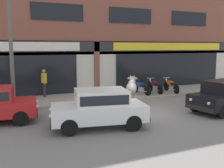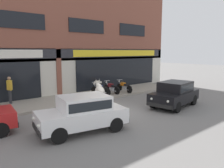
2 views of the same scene
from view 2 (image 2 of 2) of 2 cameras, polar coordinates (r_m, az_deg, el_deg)
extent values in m
plane|color=slate|center=(11.74, -1.65, -7.33)|extent=(90.00, 90.00, 0.00)
cube|color=gray|center=(14.78, -10.79, -3.87)|extent=(19.00, 3.15, 0.14)
cube|color=brown|center=(16.25, -14.67, 16.43)|extent=(23.00, 0.55, 5.94)
cube|color=beige|center=(16.16, -14.16, 2.92)|extent=(23.00, 0.55, 3.40)
cube|color=#28282D|center=(15.80, -13.84, 7.72)|extent=(22.08, 0.08, 0.64)
cube|color=brown|center=(15.89, -13.70, 2.85)|extent=(0.36, 0.12, 3.40)
cube|color=black|center=(19.14, 2.00, 2.96)|extent=(8.74, 0.10, 2.40)
cube|color=yellow|center=(19.03, 2.07, 8.06)|extent=(9.20, 0.05, 0.52)
cube|color=black|center=(15.01, -22.83, 15.09)|extent=(3.13, 0.06, 1.00)
cube|color=black|center=(17.14, -6.51, 14.79)|extent=(3.13, 0.06, 1.00)
cube|color=black|center=(20.24, 5.45, 13.83)|extent=(3.13, 0.06, 1.00)
ellipsoid|color=#9E998E|center=(11.96, -3.20, -2.02)|extent=(1.15, 1.47, 0.60)
sphere|color=#9E998E|center=(12.20, -3.37, -0.74)|extent=(0.32, 0.32, 0.32)
cylinder|color=#9E998E|center=(12.50, -4.07, -4.65)|extent=(0.12, 0.12, 0.72)
cylinder|color=#9E998E|center=(12.53, -2.77, -4.60)|extent=(0.12, 0.12, 0.72)
cylinder|color=#9E998E|center=(11.66, -3.62, -5.61)|extent=(0.12, 0.12, 0.72)
cylinder|color=#9E998E|center=(11.70, -2.22, -5.56)|extent=(0.12, 0.12, 0.72)
cylinder|color=#9E998E|center=(12.74, -3.65, -0.69)|extent=(0.44, 0.52, 0.43)
cube|color=#9E998E|center=(12.97, -3.79, 0.24)|extent=(0.37, 0.42, 0.26)
cube|color=slate|center=(13.15, -3.87, 0.18)|extent=(0.21, 0.20, 0.14)
cone|color=beige|center=(12.89, -4.22, 0.99)|extent=(0.11, 0.13, 0.19)
cone|color=beige|center=(12.91, -3.34, 1.01)|extent=(0.11, 0.13, 0.19)
cube|color=#9E998E|center=(12.86, -4.46, 0.43)|extent=(0.14, 0.10, 0.10)
cube|color=#9E998E|center=(12.90, -3.05, 0.47)|extent=(0.14, 0.10, 0.10)
cylinder|color=#9E998E|center=(11.28, -2.74, -3.79)|extent=(0.12, 0.16, 0.60)
cylinder|color=black|center=(9.30, -27.10, -10.65)|extent=(0.62, 0.25, 0.60)
cube|color=black|center=(10.02, -24.24, -8.63)|extent=(0.30, 1.52, 0.20)
sphere|color=silver|center=(10.41, -24.59, -6.31)|extent=(0.14, 0.14, 0.14)
sphere|color=silver|center=(9.49, -23.72, -7.66)|extent=(0.14, 0.14, 0.14)
cylinder|color=black|center=(8.04, -13.69, -12.91)|extent=(0.62, 0.29, 0.60)
cylinder|color=black|center=(9.36, -16.15, -9.91)|extent=(0.62, 0.29, 0.60)
cylinder|color=black|center=(8.89, 0.96, -10.56)|extent=(0.62, 0.29, 0.60)
cylinder|color=black|center=(10.10, -3.23, -8.22)|extent=(0.62, 0.29, 0.60)
cube|color=white|center=(8.93, -7.87, -8.52)|extent=(3.73, 2.21, 0.60)
cube|color=white|center=(8.82, -7.34, -4.83)|extent=(2.13, 1.76, 0.56)
cube|color=black|center=(8.82, -7.34, -4.83)|extent=(1.98, 1.75, 0.35)
cube|color=black|center=(8.56, -18.87, -11.23)|extent=(0.39, 1.52, 0.20)
cube|color=black|center=(9.73, 1.76, -8.35)|extent=(0.39, 1.52, 0.20)
sphere|color=silver|center=(8.01, -18.54, -10.32)|extent=(0.14, 0.14, 0.14)
sphere|color=silver|center=(8.91, -19.74, -8.46)|extent=(0.14, 0.14, 0.14)
cube|color=red|center=(9.25, 3.51, -7.20)|extent=(0.06, 0.16, 0.14)
cube|color=red|center=(10.07, 0.42, -5.88)|extent=(0.06, 0.16, 0.14)
cylinder|color=black|center=(12.02, 16.68, -5.82)|extent=(0.62, 0.27, 0.60)
cylinder|color=black|center=(12.66, 10.72, -4.89)|extent=(0.62, 0.27, 0.60)
cylinder|color=black|center=(14.10, 20.57, -3.91)|extent=(0.62, 0.27, 0.60)
cylinder|color=black|center=(14.65, 15.29, -3.22)|extent=(0.62, 0.27, 0.60)
cube|color=black|center=(13.27, 15.97, -3.13)|extent=(3.71, 2.13, 0.60)
cube|color=black|center=(13.26, 16.25, -0.60)|extent=(2.10, 1.72, 0.56)
cube|color=black|center=(13.26, 16.25, -0.60)|extent=(1.96, 1.72, 0.35)
cube|color=black|center=(11.81, 12.33, -5.52)|extent=(0.36, 1.52, 0.20)
cube|color=black|center=(14.87, 18.78, -2.89)|extent=(0.36, 1.52, 0.20)
sphere|color=silver|center=(11.50, 14.41, -4.44)|extent=(0.14, 0.14, 0.14)
sphere|color=silver|center=(11.94, 10.29, -3.82)|extent=(0.14, 0.14, 0.14)
cube|color=red|center=(14.66, 20.66, -1.87)|extent=(0.05, 0.16, 0.14)
cube|color=red|center=(15.03, 17.12, -1.45)|extent=(0.05, 0.16, 0.14)
cylinder|color=black|center=(15.88, -4.59, -1.60)|extent=(0.19, 0.57, 0.56)
cylinder|color=black|center=(15.03, -1.23, -2.15)|extent=(0.19, 0.57, 0.56)
cube|color=#B2B5BA|center=(15.42, -2.90, -1.73)|extent=(0.25, 0.35, 0.24)
cube|color=navy|center=(15.49, -3.34, -0.71)|extent=(0.30, 0.43, 0.24)
cube|color=black|center=(15.22, -2.26, -0.94)|extent=(0.30, 0.55, 0.12)
cylinder|color=#B2B5BA|center=(15.79, -4.45, -0.55)|extent=(0.08, 0.27, 0.59)
cylinder|color=#B2B5BA|center=(15.77, -4.56, 0.47)|extent=(0.52, 0.12, 0.03)
sphere|color=silver|center=(15.83, -4.71, 0.06)|extent=(0.12, 0.12, 0.12)
cylinder|color=#B2B5BA|center=(15.12, -2.20, -2.24)|extent=(0.14, 0.48, 0.06)
cylinder|color=black|center=(16.62, -1.38, -1.11)|extent=(0.13, 0.56, 0.56)
cylinder|color=black|center=(15.64, 1.31, -1.72)|extent=(0.13, 0.56, 0.56)
cube|color=#B2B5BA|center=(16.11, -0.03, -1.28)|extent=(0.21, 0.33, 0.24)
cube|color=maroon|center=(16.19, -0.38, -0.29)|extent=(0.26, 0.41, 0.24)
cube|color=black|center=(15.88, 0.49, -0.54)|extent=(0.24, 0.53, 0.12)
cylinder|color=#B2B5BA|center=(16.53, -1.26, -0.11)|extent=(0.05, 0.27, 0.59)
cylinder|color=#B2B5BA|center=(16.52, -1.35, 0.86)|extent=(0.52, 0.06, 0.03)
sphere|color=silver|center=(16.59, -1.47, 0.47)|extent=(0.12, 0.12, 0.12)
cylinder|color=#B2B5BA|center=(15.77, 0.44, -1.78)|extent=(0.08, 0.48, 0.06)
cylinder|color=black|center=(17.17, 1.95, -0.80)|extent=(0.16, 0.57, 0.56)
cylinder|color=black|center=(16.19, 4.56, -1.40)|extent=(0.16, 0.57, 0.56)
cube|color=#B2B5BA|center=(16.66, 3.26, -0.96)|extent=(0.23, 0.34, 0.24)
cube|color=orange|center=(16.74, 2.93, -0.01)|extent=(0.28, 0.42, 0.24)
cube|color=black|center=(16.43, 3.77, -0.25)|extent=(0.27, 0.54, 0.12)
cylinder|color=#B2B5BA|center=(17.08, 2.08, 0.16)|extent=(0.07, 0.27, 0.59)
cylinder|color=#B2B5BA|center=(17.07, 2.00, 1.11)|extent=(0.52, 0.08, 0.03)
sphere|color=silver|center=(17.14, 1.88, 0.73)|extent=(0.12, 0.12, 0.12)
cylinder|color=#B2B5BA|center=(16.32, 3.72, -1.45)|extent=(0.11, 0.48, 0.06)
cylinder|color=#2D2D33|center=(14.37, -25.14, -2.93)|extent=(0.11, 0.11, 0.82)
cylinder|color=#2D2D33|center=(14.20, -24.94, -3.05)|extent=(0.11, 0.11, 0.82)
cylinder|color=gold|center=(14.17, -25.21, -0.25)|extent=(0.32, 0.32, 0.56)
cylinder|color=gold|center=(14.38, -25.43, -0.27)|extent=(0.08, 0.08, 0.56)
cylinder|color=gold|center=(13.98, -24.98, -0.47)|extent=(0.08, 0.08, 0.56)
sphere|color=tan|center=(14.12, -25.32, 1.35)|extent=(0.20, 0.20, 0.20)
camera|label=1|loc=(2.11, 106.27, -6.72)|focal=42.00mm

